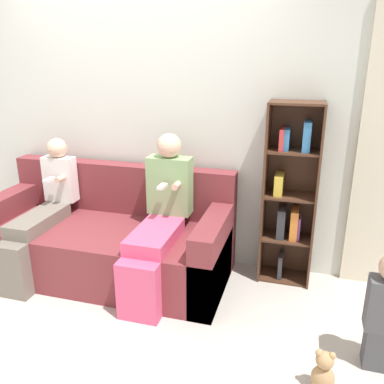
{
  "coord_description": "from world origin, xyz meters",
  "views": [
    {
      "loc": [
        1.45,
        -2.32,
        1.85
      ],
      "look_at": [
        0.6,
        0.62,
        0.8
      ],
      "focal_mm": 38.0,
      "sensor_mm": 36.0,
      "label": 1
    }
  ],
  "objects_px": {
    "adult_seated": "(159,216)",
    "teddy_bear": "(323,372)",
    "child_seated": "(42,211)",
    "couch": "(108,241)",
    "bookshelf": "(290,195)"
  },
  "relations": [
    {
      "from": "couch",
      "to": "child_seated",
      "type": "height_order",
      "value": "child_seated"
    },
    {
      "from": "child_seated",
      "to": "teddy_bear",
      "type": "xyz_separation_m",
      "value": [
        2.34,
        -0.75,
        -0.44
      ]
    },
    {
      "from": "couch",
      "to": "adult_seated",
      "type": "bearing_deg",
      "value": -11.0
    },
    {
      "from": "teddy_bear",
      "to": "bookshelf",
      "type": "bearing_deg",
      "value": 103.83
    },
    {
      "from": "adult_seated",
      "to": "bookshelf",
      "type": "distance_m",
      "value": 1.08
    },
    {
      "from": "bookshelf",
      "to": "teddy_bear",
      "type": "bearing_deg",
      "value": -76.17
    },
    {
      "from": "adult_seated",
      "to": "teddy_bear",
      "type": "bearing_deg",
      "value": -31.67
    },
    {
      "from": "adult_seated",
      "to": "teddy_bear",
      "type": "relative_size",
      "value": 4.59
    },
    {
      "from": "bookshelf",
      "to": "teddy_bear",
      "type": "height_order",
      "value": "bookshelf"
    },
    {
      "from": "teddy_bear",
      "to": "child_seated",
      "type": "bearing_deg",
      "value": 162.14
    },
    {
      "from": "adult_seated",
      "to": "child_seated",
      "type": "bearing_deg",
      "value": -178.15
    },
    {
      "from": "couch",
      "to": "child_seated",
      "type": "distance_m",
      "value": 0.61
    },
    {
      "from": "adult_seated",
      "to": "child_seated",
      "type": "height_order",
      "value": "adult_seated"
    },
    {
      "from": "couch",
      "to": "adult_seated",
      "type": "relative_size",
      "value": 1.7
    },
    {
      "from": "bookshelf",
      "to": "child_seated",
      "type": "bearing_deg",
      "value": -166.65
    }
  ]
}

